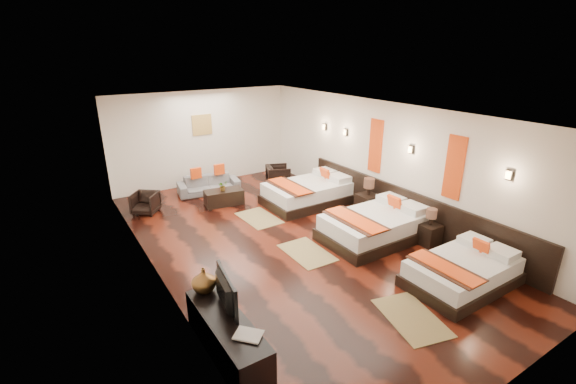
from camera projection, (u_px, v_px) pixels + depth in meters
floor at (288, 241)px, 8.60m from camera, size 5.50×9.50×0.01m
ceiling at (288, 111)px, 7.63m from camera, size 5.50×9.50×0.01m
back_wall at (203, 138)px, 11.86m from camera, size 5.50×0.01×2.80m
left_wall at (152, 208)px, 6.72m from camera, size 0.01×9.50×2.80m
right_wall at (384, 160)px, 9.51m from camera, size 0.01×9.50×2.80m
headboard_panel at (405, 208)px, 9.18m from camera, size 0.08×6.60×0.90m
bed_near at (463, 271)px, 6.95m from camera, size 1.98×1.25×0.76m
bed_mid at (376, 225)px, 8.63m from camera, size 2.33×1.46×0.89m
bed_far at (309, 192)px, 10.61m from camera, size 2.33×1.47×0.89m
nightstand_a at (429, 232)px, 8.37m from camera, size 0.41×0.41×0.81m
nightstand_b at (368, 202)px, 9.83m from camera, size 0.49×0.49×0.96m
jute_mat_near at (411, 317)px, 6.16m from camera, size 1.02×1.35×0.01m
jute_mat_mid at (307, 253)px, 8.10m from camera, size 0.77×1.21×0.01m
jute_mat_far at (259, 218)px, 9.74m from camera, size 0.79×1.22×0.01m
tv_console at (227, 335)px, 5.38m from camera, size 0.50×1.80×0.55m
tv at (221, 292)px, 5.42m from camera, size 0.25×0.90×0.51m
book at (245, 342)px, 4.84m from camera, size 0.42×0.43×0.03m
figurine at (204, 280)px, 5.82m from camera, size 0.39×0.39×0.38m
sofa at (209, 185)px, 11.36m from camera, size 1.81×0.94×0.50m
armchair_left at (145, 203)px, 9.95m from camera, size 0.83×0.84×0.55m
armchair_right at (278, 175)px, 11.96m from camera, size 0.87×0.86×0.62m
coffee_table at (224, 197)px, 10.55m from camera, size 1.06×0.65×0.40m
table_plant at (223, 186)px, 10.40m from camera, size 0.28×0.26×0.26m
orange_panel_a at (454, 168)px, 7.90m from camera, size 0.04×0.40×1.30m
orange_panel_b at (376, 146)px, 9.63m from camera, size 0.04×0.40×1.30m
sconce_near at (509, 175)px, 6.96m from camera, size 0.07×0.12×0.18m
sconce_mid at (411, 149)px, 8.70m from camera, size 0.07×0.12×0.18m
sconce_far at (346, 132)px, 10.44m from camera, size 0.07×0.12×0.18m
sconce_lounge at (325, 127)px, 11.15m from camera, size 0.07×0.12×0.18m
gold_artwork at (202, 125)px, 11.71m from camera, size 0.60×0.04×0.60m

